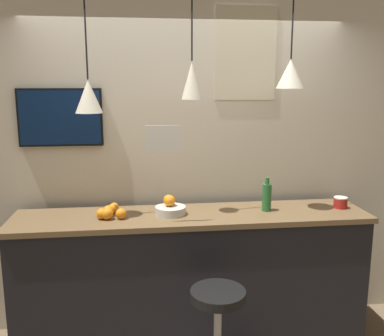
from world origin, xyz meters
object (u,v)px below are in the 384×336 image
at_px(juice_bottle, 267,197).
at_px(spread_jar, 340,203).
at_px(bar_stool, 218,326).
at_px(mounted_tv, 60,117).
at_px(fruit_bowl, 170,207).

relative_size(juice_bottle, spread_jar, 2.46).
bearing_deg(bar_stool, juice_bottle, 51.41).
xyz_separation_m(juice_bottle, mounted_tv, (-1.55, 0.33, 0.59)).
xyz_separation_m(spread_jar, mounted_tv, (-2.15, 0.33, 0.66)).
relative_size(fruit_bowl, mounted_tv, 0.36).
bearing_deg(mounted_tv, bar_stool, -41.26).
height_order(juice_bottle, mounted_tv, mounted_tv).
distance_m(juice_bottle, spread_jar, 0.60).
distance_m(juice_bottle, mounted_tv, 1.69).
distance_m(bar_stool, juice_bottle, 1.03).
bearing_deg(fruit_bowl, juice_bottle, -0.67).
xyz_separation_m(bar_stool, spread_jar, (1.08, 0.61, 0.61)).
height_order(bar_stool, juice_bottle, juice_bottle).
bearing_deg(spread_jar, bar_stool, -150.66).
xyz_separation_m(bar_stool, fruit_bowl, (-0.25, 0.62, 0.62)).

